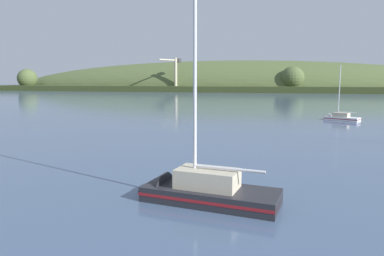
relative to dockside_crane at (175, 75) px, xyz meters
name	(u,v)px	position (x,y,z in m)	size (l,w,h in m)	color
far_shoreline_hill	(225,90)	(28.20, 34.86, -10.84)	(454.06, 100.67, 43.95)	#35401E
dockside_crane	(175,75)	(0.00, 0.00, 0.00)	(11.83, 13.87, 22.16)	#4C4C51
sailboat_near_mooring	(195,195)	(63.39, -202.61, -10.72)	(9.11, 4.08, 15.41)	#232328
sailboat_midwater_white	(338,119)	(78.15, -155.57, -10.82)	(6.78, 5.00, 10.83)	white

